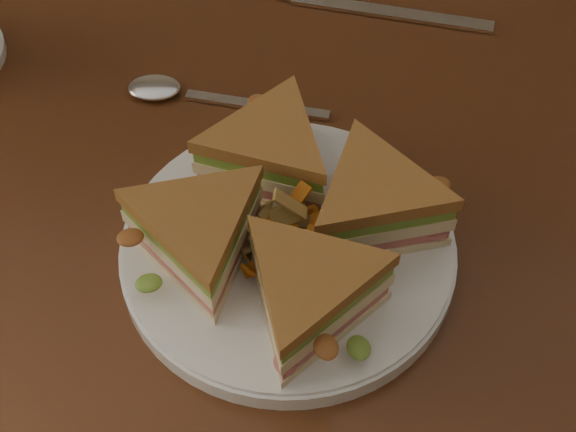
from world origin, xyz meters
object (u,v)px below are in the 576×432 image
Objects in this scene: knife at (377,11)px; sandwich_wedges at (288,220)px; spoon at (179,92)px; table at (277,258)px; plate at (288,250)px.

sandwich_wedges is at bearing -93.13° from knife.
spoon is 0.86× the size of knife.
spoon is (-0.09, 0.11, 0.10)m from table.
plate is 0.20m from spoon.
knife is at bearing 44.50° from spoon.
knife is at bearing 68.65° from table.
sandwich_wedges is (0.01, -0.07, 0.14)m from table.
table is 4.41× the size of sandwich_wedges.
table is 5.63× the size of knife.
plate is 0.93× the size of sandwich_wedges.
plate is 1.18× the size of knife.
spoon is (-0.10, 0.17, -0.00)m from plate.
plate is 1.38× the size of spoon.
knife is (0.18, 0.12, -0.00)m from spoon.
plate reaches higher than knife.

